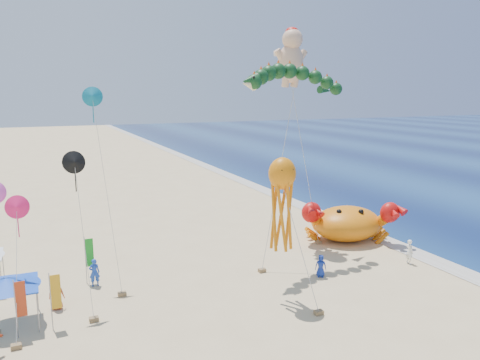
% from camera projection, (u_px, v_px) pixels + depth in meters
% --- Properties ---
extents(ground, '(320.00, 320.00, 0.00)m').
position_uv_depth(ground, '(278.00, 274.00, 32.55)').
color(ground, '#D1B784').
rests_on(ground, ground).
extents(foam_strip, '(320.00, 320.00, 0.00)m').
position_uv_depth(foam_strip, '(410.00, 251.00, 37.34)').
color(foam_strip, silver).
rests_on(foam_strip, ground).
extents(crab_inflatable, '(8.19, 7.04, 3.59)m').
position_uv_depth(crab_inflatable, '(348.00, 222.00, 39.81)').
color(crab_inflatable, orange).
rests_on(crab_inflatable, ground).
extents(dragon_kite, '(9.64, 4.32, 14.20)m').
position_uv_depth(dragon_kite, '(293.00, 83.00, 33.63)').
color(dragon_kite, '#0E3415').
rests_on(dragon_kite, ground).
extents(cherub_kite, '(3.02, 3.29, 17.59)m').
position_uv_depth(cherub_kite, '(291.00, 56.00, 37.59)').
color(cherub_kite, '#E9B48E').
rests_on(cherub_kite, ground).
extents(octopus_kite, '(2.04, 3.72, 8.76)m').
position_uv_depth(octopus_kite, '(282.00, 197.00, 27.59)').
color(octopus_kite, orange).
rests_on(octopus_kite, ground).
extents(canopy_blue, '(3.44, 3.44, 2.71)m').
position_uv_depth(canopy_blue, '(6.00, 283.00, 24.98)').
color(canopy_blue, gray).
rests_on(canopy_blue, ground).
extents(feather_flags, '(7.70, 5.94, 3.20)m').
position_uv_depth(feather_flags, '(33.00, 280.00, 26.52)').
color(feather_flags, gray).
rests_on(feather_flags, ground).
extents(beachgoers, '(27.94, 8.30, 1.86)m').
position_uv_depth(beachgoers, '(146.00, 294.00, 27.28)').
color(beachgoers, '#AD3C1B').
rests_on(beachgoers, ground).
extents(small_kites, '(7.31, 7.66, 12.89)m').
position_uv_depth(small_kites, '(49.00, 178.00, 26.73)').
color(small_kites, black).
rests_on(small_kites, ground).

